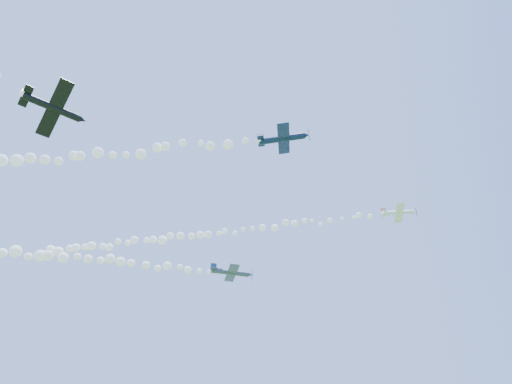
% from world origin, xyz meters
% --- Properties ---
extents(plane_white, '(6.22, 6.56, 2.30)m').
position_xyz_m(plane_white, '(23.47, 12.05, 49.41)').
color(plane_white, white).
extents(smoke_trail_white, '(66.85, 6.63, 2.71)m').
position_xyz_m(smoke_trail_white, '(-11.81, 9.67, 49.12)').
color(smoke_trail_white, white).
extents(plane_navy, '(8.12, 8.26, 2.86)m').
position_xyz_m(plane_navy, '(6.73, -10.43, 49.47)').
color(plane_navy, '#0D1B3B').
extents(plane_grey, '(7.78, 8.21, 2.56)m').
position_xyz_m(plane_grey, '(-7.74, 12.41, 41.74)').
color(plane_grey, '#3C4558').
extents(smoke_trail_grey, '(61.16, 30.37, 3.51)m').
position_xyz_m(smoke_trail_grey, '(-40.34, -2.96, 41.34)').
color(smoke_trail_grey, white).
extents(plane_black, '(6.00, 5.95, 2.42)m').
position_xyz_m(plane_black, '(-13.44, -31.35, 36.94)').
color(plane_black, black).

